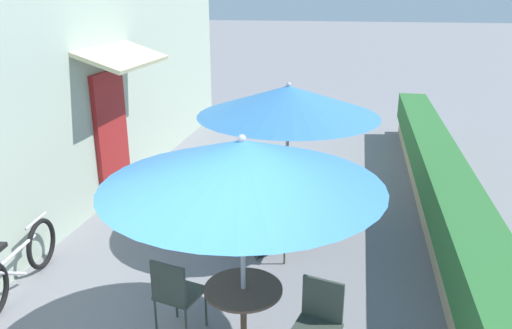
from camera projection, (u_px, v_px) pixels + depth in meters
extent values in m
cube|color=#B2C1AD|center=(112.00, 67.00, 8.26)|extent=(0.24, 10.59, 4.20)
cube|color=maroon|center=(112.00, 137.00, 8.08)|extent=(0.08, 0.96, 2.10)
cube|color=beige|center=(123.00, 56.00, 7.60)|extent=(0.78, 1.80, 0.30)
cube|color=tan|center=(434.00, 198.00, 7.78)|extent=(0.44, 9.59, 0.45)
cube|color=#2D6B33|center=(438.00, 168.00, 7.62)|extent=(0.60, 9.11, 0.56)
cylinder|color=brown|center=(244.00, 320.00, 4.68)|extent=(0.06, 0.06, 0.68)
cylinder|color=brown|center=(243.00, 289.00, 4.57)|extent=(0.72, 0.72, 0.02)
cylinder|color=#B7B7BC|center=(243.00, 256.00, 4.46)|extent=(0.04, 0.04, 2.07)
cone|color=#387ABC|center=(242.00, 163.00, 4.17)|extent=(2.43, 2.43, 0.40)
sphere|color=#B7B7BC|center=(242.00, 139.00, 4.10)|extent=(0.07, 0.07, 0.07)
cube|color=#384238|center=(180.00, 293.00, 4.93)|extent=(0.48, 0.48, 0.04)
cube|color=#384238|center=(168.00, 284.00, 4.70)|extent=(0.38, 0.12, 0.42)
cylinder|color=#384238|center=(206.00, 307.00, 5.08)|extent=(0.02, 0.02, 0.45)
cylinder|color=#384238|center=(176.00, 298.00, 5.23)|extent=(0.02, 0.02, 0.45)
cylinder|color=#384238|center=(187.00, 327.00, 4.78)|extent=(0.02, 0.02, 0.45)
cylinder|color=#384238|center=(156.00, 318.00, 4.92)|extent=(0.02, 0.02, 0.45)
cube|color=#384238|center=(323.00, 300.00, 4.46)|extent=(0.38, 0.12, 0.42)
cylinder|color=brown|center=(286.00, 231.00, 7.18)|extent=(0.44, 0.44, 0.02)
cylinder|color=brown|center=(286.00, 209.00, 7.07)|extent=(0.06, 0.06, 0.68)
cylinder|color=brown|center=(286.00, 187.00, 6.96)|extent=(0.72, 0.72, 0.02)
cylinder|color=#B7B7BC|center=(287.00, 164.00, 6.84)|extent=(0.04, 0.04, 2.07)
cone|color=#387ABC|center=(288.00, 101.00, 6.55)|extent=(2.43, 2.43, 0.40)
sphere|color=#B7B7BC|center=(289.00, 85.00, 6.49)|extent=(0.07, 0.07, 0.07)
cube|color=#384238|center=(296.00, 186.00, 7.67)|extent=(0.43, 0.43, 0.04)
cube|color=#384238|center=(285.00, 172.00, 7.65)|extent=(0.06, 0.38, 0.42)
cylinder|color=#384238|center=(305.00, 205.00, 7.54)|extent=(0.02, 0.02, 0.45)
cylinder|color=#384238|center=(309.00, 196.00, 7.86)|extent=(0.02, 0.02, 0.45)
cylinder|color=#384238|center=(282.00, 202.00, 7.63)|extent=(0.02, 0.02, 0.45)
cylinder|color=#384238|center=(287.00, 194.00, 7.96)|extent=(0.02, 0.02, 0.45)
cube|color=#384238|center=(274.00, 224.00, 6.40)|extent=(0.43, 0.43, 0.04)
cube|color=#384238|center=(289.00, 211.00, 6.28)|extent=(0.06, 0.38, 0.42)
cylinder|color=#384238|center=(264.00, 232.00, 6.68)|extent=(0.02, 0.02, 0.45)
cylinder|color=#384238|center=(257.00, 244.00, 6.35)|extent=(0.02, 0.02, 0.45)
cylinder|color=#384238|center=(291.00, 235.00, 6.59)|extent=(0.02, 0.02, 0.45)
cylinder|color=#384238|center=(285.00, 248.00, 6.26)|extent=(0.02, 0.02, 0.45)
cylinder|color=#23232D|center=(262.00, 235.00, 6.59)|extent=(0.11, 0.11, 0.47)
cylinder|color=#23232D|center=(259.00, 240.00, 6.44)|extent=(0.11, 0.11, 0.47)
cube|color=#23232D|center=(268.00, 218.00, 6.39)|extent=(0.38, 0.33, 0.12)
cube|color=white|center=(276.00, 201.00, 6.28)|extent=(0.25, 0.36, 0.50)
sphere|color=beige|center=(275.00, 173.00, 6.17)|extent=(0.20, 0.20, 0.20)
cylinder|color=white|center=(289.00, 186.00, 6.86)|extent=(0.07, 0.07, 0.09)
torus|color=black|center=(41.00, 244.00, 6.18)|extent=(0.12, 0.64, 0.63)
cylinder|color=silver|center=(16.00, 252.00, 5.62)|extent=(0.12, 0.83, 0.04)
cylinder|color=silver|center=(9.00, 273.00, 5.50)|extent=(0.10, 0.61, 0.40)
cylinder|color=silver|center=(36.00, 221.00, 6.03)|extent=(0.08, 0.46, 0.03)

